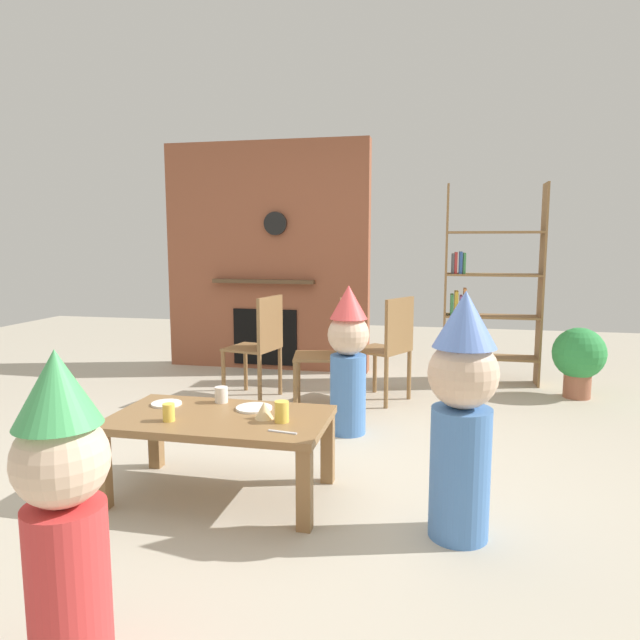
# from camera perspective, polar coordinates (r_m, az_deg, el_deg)

# --- Properties ---
(ground_plane) EXTENTS (12.00, 12.00, 0.00)m
(ground_plane) POSITION_cam_1_polar(r_m,az_deg,el_deg) (3.65, -3.72, -14.05)
(ground_plane) COLOR #BCB29E
(brick_fireplace_feature) EXTENTS (2.20, 0.28, 2.40)m
(brick_fireplace_feature) POSITION_cam_1_polar(r_m,az_deg,el_deg) (6.14, -5.34, 6.21)
(brick_fireplace_feature) COLOR #935138
(brick_fireplace_feature) RESTS_ON ground_plane
(bookshelf) EXTENTS (0.90, 0.28, 1.90)m
(bookshelf) POSITION_cam_1_polar(r_m,az_deg,el_deg) (5.70, 16.11, 2.65)
(bookshelf) COLOR olive
(bookshelf) RESTS_ON ground_plane
(coffee_table) EXTENTS (1.15, 0.65, 0.44)m
(coffee_table) POSITION_cam_1_polar(r_m,az_deg,el_deg) (3.14, -9.95, -10.55)
(coffee_table) COLOR olive
(coffee_table) RESTS_ON ground_plane
(paper_cup_near_left) EXTENTS (0.07, 0.07, 0.11)m
(paper_cup_near_left) POSITION_cam_1_polar(r_m,az_deg,el_deg) (2.96, -3.85, -9.14)
(paper_cup_near_left) COLOR #F2CC4C
(paper_cup_near_left) RESTS_ON coffee_table
(paper_cup_near_right) EXTENTS (0.06, 0.06, 0.09)m
(paper_cup_near_right) POSITION_cam_1_polar(r_m,az_deg,el_deg) (3.08, -14.89, -8.92)
(paper_cup_near_right) COLOR #F2CC4C
(paper_cup_near_right) RESTS_ON coffee_table
(paper_cup_center) EXTENTS (0.07, 0.07, 0.09)m
(paper_cup_center) POSITION_cam_1_polar(r_m,az_deg,el_deg) (3.36, -9.84, -7.37)
(paper_cup_center) COLOR silver
(paper_cup_center) RESTS_ON coffee_table
(paper_plate_front) EXTENTS (0.17, 0.17, 0.01)m
(paper_plate_front) POSITION_cam_1_polar(r_m,az_deg,el_deg) (3.39, -15.11, -8.08)
(paper_plate_front) COLOR white
(paper_plate_front) RESTS_ON coffee_table
(paper_plate_rear) EXTENTS (0.20, 0.20, 0.01)m
(paper_plate_rear) POSITION_cam_1_polar(r_m,az_deg,el_deg) (3.21, -6.61, -8.74)
(paper_plate_rear) COLOR white
(paper_plate_rear) RESTS_ON coffee_table
(birthday_cake_slice) EXTENTS (0.10, 0.10, 0.09)m
(birthday_cake_slice) POSITION_cam_1_polar(r_m,az_deg,el_deg) (3.03, -5.62, -8.97)
(birthday_cake_slice) COLOR #EAC68C
(birthday_cake_slice) RESTS_ON coffee_table
(table_fork) EXTENTS (0.15, 0.04, 0.01)m
(table_fork) POSITION_cam_1_polar(r_m,az_deg,el_deg) (2.82, -3.78, -11.11)
(table_fork) COLOR silver
(table_fork) RESTS_ON coffee_table
(child_with_cone_hat) EXTENTS (0.29, 0.29, 1.05)m
(child_with_cone_hat) POSITION_cam_1_polar(r_m,az_deg,el_deg) (2.00, -24.23, -16.73)
(child_with_cone_hat) COLOR #D13838
(child_with_cone_hat) RESTS_ON ground_plane
(child_in_pink) EXTENTS (0.32, 0.32, 1.15)m
(child_in_pink) POSITION_cam_1_polar(r_m,az_deg,el_deg) (2.68, 14.02, -8.71)
(child_in_pink) COLOR #4C7FC6
(child_in_pink) RESTS_ON ground_plane
(child_by_the_chairs) EXTENTS (0.29, 0.29, 1.06)m
(child_by_the_chairs) POSITION_cam_1_polar(r_m,az_deg,el_deg) (4.03, 2.84, -3.62)
(child_by_the_chairs) COLOR #4C7FC6
(child_by_the_chairs) RESTS_ON ground_plane
(dining_chair_left) EXTENTS (0.48, 0.48, 0.90)m
(dining_chair_left) POSITION_cam_1_polar(r_m,az_deg,el_deg) (4.96, -5.93, -2.09)
(dining_chair_left) COLOR olive
(dining_chair_left) RESTS_ON ground_plane
(dining_chair_middle) EXTENTS (0.47, 0.47, 0.90)m
(dining_chair_middle) POSITION_cam_1_polar(r_m,az_deg,el_deg) (4.61, 1.03, -2.80)
(dining_chair_middle) COLOR olive
(dining_chair_middle) RESTS_ON ground_plane
(dining_chair_right) EXTENTS (0.54, 0.54, 0.90)m
(dining_chair_right) POSITION_cam_1_polar(r_m,az_deg,el_deg) (4.86, 6.99, -2.30)
(dining_chair_right) COLOR olive
(dining_chair_right) RESTS_ON ground_plane
(potted_plant_tall) EXTENTS (0.45, 0.45, 0.62)m
(potted_plant_tall) POSITION_cam_1_polar(r_m,az_deg,el_deg) (5.48, 24.48, -3.36)
(potted_plant_tall) COLOR #9E5B42
(potted_plant_tall) RESTS_ON ground_plane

